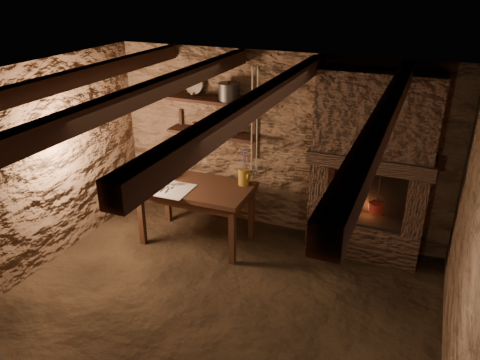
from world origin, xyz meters
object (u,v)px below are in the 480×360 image
at_px(work_table, 197,211).
at_px(red_pot, 376,207).
at_px(stoneware_jug, 244,169).
at_px(iron_stockpot, 229,93).
at_px(wooden_bowl, 160,174).

bearing_deg(work_table, red_pot, 11.98).
bearing_deg(work_table, stoneware_jug, 24.37).
distance_m(stoneware_jug, red_pot, 1.67).
distance_m(work_table, red_pot, 2.24).
distance_m(stoneware_jug, iron_stockpot, 1.00).
bearing_deg(iron_stockpot, wooden_bowl, -142.68).
bearing_deg(iron_stockpot, stoneware_jug, -45.47).
distance_m(work_table, stoneware_jug, 0.84).
bearing_deg(red_pot, iron_stockpot, 176.53).
bearing_deg(red_pot, wooden_bowl, -170.60).
bearing_deg(work_table, iron_stockpot, 71.89).
xyz_separation_m(work_table, iron_stockpot, (0.19, 0.62, 1.44)).
xyz_separation_m(stoneware_jug, red_pot, (1.62, 0.24, -0.32)).
relative_size(work_table, wooden_bowl, 3.82).
bearing_deg(stoneware_jug, red_pot, 7.32).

